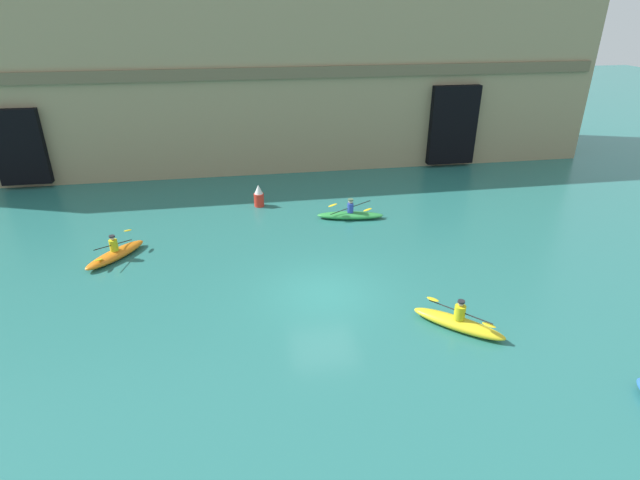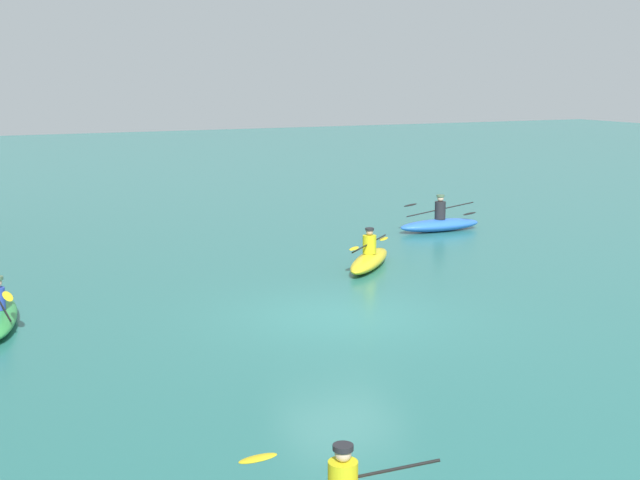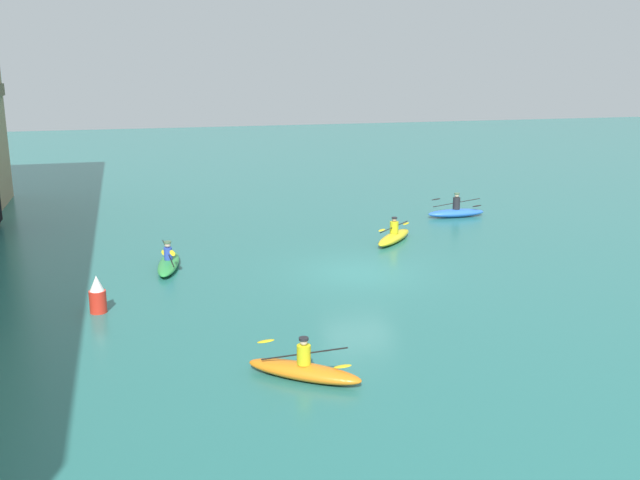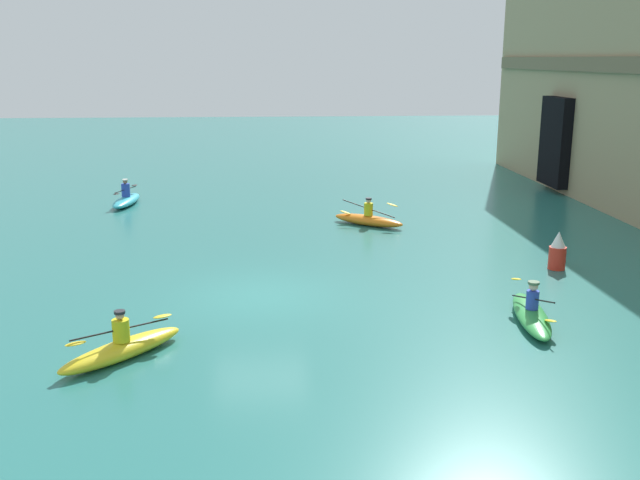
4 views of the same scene
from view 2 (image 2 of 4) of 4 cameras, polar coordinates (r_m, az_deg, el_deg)
ground_plane at (r=18.65m, az=1.31°, el=-4.93°), size 120.00×120.00×0.00m
kayak_yellow at (r=23.22m, az=3.17°, el=-1.21°), size 2.66×2.52×1.06m
kayak_blue at (r=28.82m, az=7.68°, el=1.05°), size 0.85×2.88×1.17m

